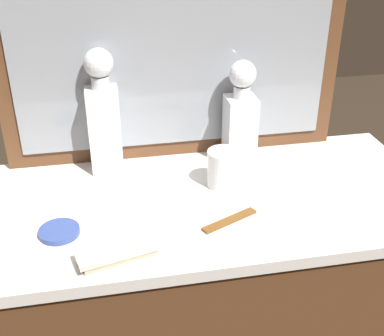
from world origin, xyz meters
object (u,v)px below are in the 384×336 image
object	(u,v)px
crystal_decanter_far_left	(240,122)
silver_brush_right	(118,253)
crystal_decanter_left	(104,123)
tortoiseshell_comb	(230,220)
porcelain_dish	(59,232)
crystal_tumbler_left	(223,170)

from	to	relation	value
crystal_decanter_far_left	silver_brush_right	xyz separation A→B (m)	(-0.33, -0.35, -0.09)
crystal_decanter_left	tortoiseshell_comb	distance (m)	0.40
crystal_decanter_left	silver_brush_right	xyz separation A→B (m)	(0.00, -0.37, -0.11)
crystal_decanter_left	porcelain_dish	bearing A→B (deg)	-112.63
crystal_decanter_far_left	porcelain_dish	distance (m)	0.52
crystal_decanter_far_left	silver_brush_right	size ratio (longest dim) A/B	1.58
porcelain_dish	tortoiseshell_comb	distance (m)	0.36
crystal_decanter_left	crystal_decanter_far_left	size ratio (longest dim) A/B	1.16
crystal_decanter_far_left	tortoiseshell_comb	world-z (taller)	crystal_decanter_far_left
crystal_decanter_left	crystal_decanter_far_left	distance (m)	0.34
crystal_decanter_left	crystal_decanter_far_left	bearing A→B (deg)	-3.25
crystal_tumbler_left	porcelain_dish	xyz separation A→B (m)	(-0.38, -0.13, -0.03)
crystal_decanter_far_left	silver_brush_right	distance (m)	0.49
crystal_decanter_far_left	crystal_tumbler_left	bearing A→B (deg)	-121.22
silver_brush_right	tortoiseshell_comb	distance (m)	0.25
crystal_decanter_left	tortoiseshell_comb	world-z (taller)	crystal_decanter_left
tortoiseshell_comb	porcelain_dish	bearing A→B (deg)	176.31
crystal_decanter_far_left	tortoiseshell_comb	size ratio (longest dim) A/B	2.02
crystal_tumbler_left	silver_brush_right	bearing A→B (deg)	-139.09
crystal_decanter_left	porcelain_dish	distance (m)	0.31
crystal_decanter_left	tortoiseshell_comb	bearing A→B (deg)	-49.78
tortoiseshell_comb	crystal_decanter_left	bearing A→B (deg)	130.22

